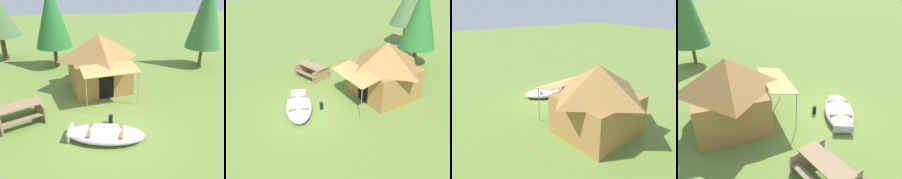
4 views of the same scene
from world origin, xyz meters
TOP-DOWN VIEW (x-y plane):
  - ground_plane at (0.00, 0.00)m, footprint 80.00×80.00m
  - beached_rowboat at (-0.42, -0.60)m, footprint 3.14×2.01m
  - canvas_cabin_tent at (0.08, 4.11)m, footprint 3.51×4.39m
  - picnic_table at (-3.72, 1.31)m, footprint 2.30×2.10m
  - cooler_box at (0.41, 3.02)m, footprint 0.58×0.50m
  - fuel_can at (-0.01, 0.44)m, footprint 0.25×0.25m
  - pine_tree_back_left at (7.68, 6.55)m, footprint 2.37×2.37m

SIDE VIEW (x-z plane):
  - ground_plane at x=0.00m, z-range 0.00..0.00m
  - cooler_box at x=0.41m, z-range 0.00..0.33m
  - fuel_can at x=-0.01m, z-range 0.00..0.38m
  - beached_rowboat at x=-0.42m, z-range 0.01..0.47m
  - picnic_table at x=-3.72m, z-range 0.10..0.90m
  - canvas_cabin_tent at x=0.08m, z-range 0.06..3.07m
  - pine_tree_back_left at x=7.68m, z-range 0.65..6.76m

